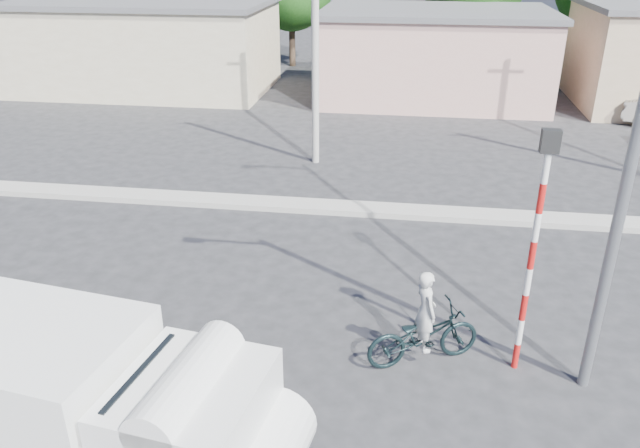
# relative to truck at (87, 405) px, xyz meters

# --- Properties ---
(ground_plane) EXTENTS (120.00, 120.00, 0.00)m
(ground_plane) POSITION_rel_truck_xyz_m (2.93, 1.94, -1.31)
(ground_plane) COLOR #27272A
(ground_plane) RESTS_ON ground
(median) EXTENTS (40.00, 0.80, 0.16)m
(median) POSITION_rel_truck_xyz_m (2.93, 9.94, -1.23)
(median) COLOR #99968E
(median) RESTS_ON ground
(truck) EXTENTS (5.95, 2.94, 2.36)m
(truck) POSITION_rel_truck_xyz_m (0.00, 0.00, 0.00)
(truck) COLOR black
(truck) RESTS_ON ground
(bicycle) EXTENTS (2.22, 1.54, 1.11)m
(bicycle) POSITION_rel_truck_xyz_m (4.48, 3.37, -0.75)
(bicycle) COLOR black
(bicycle) RESTS_ON ground
(cyclist) EXTENTS (0.56, 0.66, 1.53)m
(cyclist) POSITION_rel_truck_xyz_m (4.48, 3.37, -0.54)
(cyclist) COLOR silver
(cyclist) RESTS_ON ground
(traffic_pole) EXTENTS (0.28, 0.18, 4.36)m
(traffic_pole) POSITION_rel_truck_xyz_m (6.13, 3.44, 1.29)
(traffic_pole) COLOR red
(traffic_pole) RESTS_ON ground
(streetlight) EXTENTS (2.34, 0.22, 9.00)m
(streetlight) POSITION_rel_truck_xyz_m (7.06, 3.14, 3.66)
(streetlight) COLOR slate
(streetlight) RESTS_ON ground
(building_row) EXTENTS (37.80, 7.30, 4.44)m
(building_row) POSITION_rel_truck_xyz_m (4.02, 23.94, 0.83)
(building_row) COLOR #C2B392
(building_row) RESTS_ON ground
(utility_poles) EXTENTS (35.40, 0.24, 8.00)m
(utility_poles) POSITION_rel_truck_xyz_m (6.18, 13.94, 2.76)
(utility_poles) COLOR #99968E
(utility_poles) RESTS_ON ground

